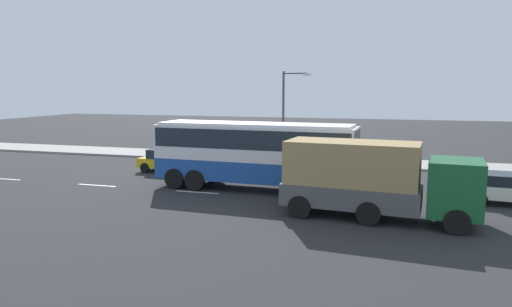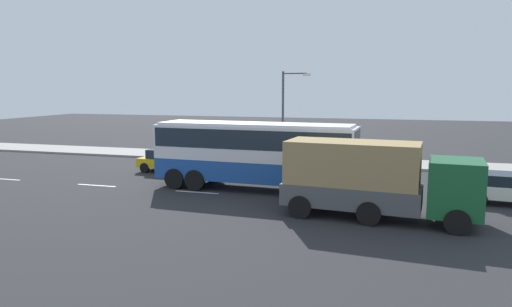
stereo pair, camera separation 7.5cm
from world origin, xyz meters
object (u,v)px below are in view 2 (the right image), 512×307
(coach_bus, at_px, (255,149))
(pedestrian_at_crossing, at_px, (301,145))
(pedestrian_near_curb, at_px, (338,148))
(street_lamp, at_px, (286,109))
(car_yellow_taxi, at_px, (171,160))
(cargo_truck, at_px, (374,178))

(coach_bus, relative_size, pedestrian_at_crossing, 6.27)
(pedestrian_near_curb, height_order, pedestrian_at_crossing, pedestrian_at_crossing)
(pedestrian_at_crossing, height_order, street_lamp, street_lamp)
(car_yellow_taxi, relative_size, pedestrian_at_crossing, 2.62)
(cargo_truck, height_order, car_yellow_taxi, cargo_truck)
(pedestrian_near_curb, xyz_separation_m, pedestrian_at_crossing, (-2.70, -0.02, 0.10))
(coach_bus, height_order, pedestrian_near_curb, coach_bus)
(cargo_truck, bearing_deg, pedestrian_near_curb, 107.44)
(car_yellow_taxi, xyz_separation_m, pedestrian_near_curb, (9.78, 7.16, 0.26))
(pedestrian_near_curb, relative_size, street_lamp, 0.24)
(cargo_truck, bearing_deg, car_yellow_taxi, 155.53)
(coach_bus, xyz_separation_m, pedestrian_at_crossing, (0.45, 10.63, -1.06))
(car_yellow_taxi, height_order, pedestrian_at_crossing, pedestrian_at_crossing)
(pedestrian_at_crossing, relative_size, street_lamp, 0.27)
(coach_bus, distance_m, pedestrian_at_crossing, 10.69)
(car_yellow_taxi, bearing_deg, street_lamp, 46.65)
(cargo_truck, height_order, street_lamp, street_lamp)
(street_lamp, bearing_deg, car_yellow_taxi, -138.38)
(car_yellow_taxi, xyz_separation_m, pedestrian_at_crossing, (7.08, 7.14, 0.36))
(cargo_truck, relative_size, car_yellow_taxi, 1.78)
(street_lamp, bearing_deg, pedestrian_at_crossing, 62.56)
(coach_bus, xyz_separation_m, car_yellow_taxi, (-6.63, 3.49, -1.42))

